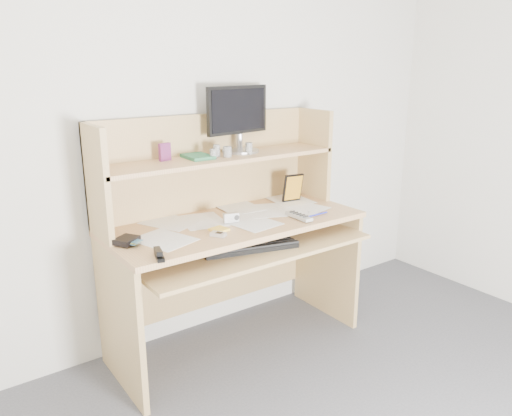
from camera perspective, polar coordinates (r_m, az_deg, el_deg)
back_wall at (r=2.87m, az=-6.02°, el=9.72°), size 3.60×0.04×2.50m
desk at (r=2.79m, az=-3.23°, el=-2.13°), size 1.40×0.70×1.30m
paper_clutter at (r=2.70m, az=-2.33°, el=-1.39°), size 1.32×0.54×0.01m
keyboard at (r=2.58m, az=-0.87°, el=-4.27°), size 0.52×0.30×0.03m
tv_remote at (r=2.74m, az=4.91°, el=-0.94°), size 0.05×0.18×0.02m
flip_phone at (r=2.46m, az=-4.33°, el=-2.92°), size 0.08×0.09×0.02m
stapler at (r=2.22m, az=-11.01°, el=-5.10°), size 0.07×0.12×0.04m
wallet at (r=2.43m, az=-14.59°, el=-3.60°), size 0.14×0.13×0.03m
sticky_note_pad at (r=2.55m, az=-4.25°, el=-2.46°), size 0.09×0.09×0.01m
digital_camera at (r=2.66m, az=-2.86°, el=-1.08°), size 0.09×0.05×0.05m
game_case at (r=3.04m, az=4.22°, el=2.32°), size 0.12×0.03×0.17m
blue_pen at (r=2.80m, az=7.08°, el=-0.73°), size 0.14×0.01×0.01m
card_box at (r=2.65m, az=-10.38°, el=6.32°), size 0.07×0.03×0.09m
shelf_book at (r=2.70m, az=-6.68°, el=5.86°), size 0.13×0.18×0.02m
chip_stack_a at (r=2.67m, az=-4.89°, el=6.17°), size 0.05×0.05×0.05m
chip_stack_b at (r=2.79m, az=-0.83°, el=6.82°), size 0.04×0.04×0.07m
chip_stack_c at (r=2.72m, az=-3.29°, el=6.44°), size 0.06×0.06×0.06m
chip_stack_d at (r=2.73m, az=-4.52°, el=6.55°), size 0.05×0.05×0.06m
monitor at (r=2.87m, az=-2.06°, el=10.36°), size 0.43×0.21×0.37m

